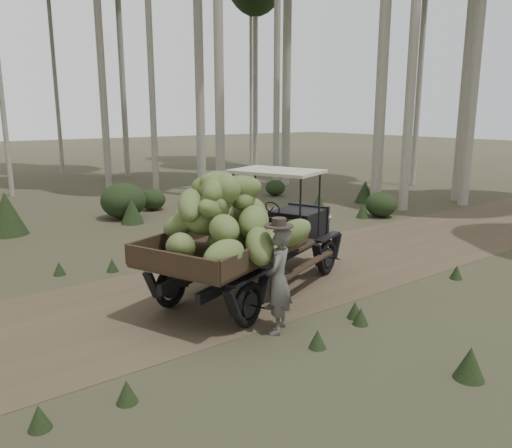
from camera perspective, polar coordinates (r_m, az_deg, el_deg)
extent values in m
plane|color=#473D2B|center=(9.61, -8.78, -8.65)|extent=(120.00, 120.00, 0.00)
cube|color=brown|center=(9.61, -8.78, -8.63)|extent=(70.00, 4.00, 0.01)
cube|color=black|center=(11.32, 4.77, 0.18)|extent=(1.32, 1.29, 0.57)
cube|color=black|center=(11.82, 6.01, 0.69)|extent=(0.48, 1.00, 0.64)
cube|color=black|center=(10.06, 1.07, -0.76)|extent=(0.61, 1.37, 0.57)
cube|color=#38281C|center=(8.91, -3.64, -3.25)|extent=(3.37, 2.79, 0.08)
cube|color=#38281C|center=(9.41, -8.30, -1.32)|extent=(2.71, 1.12, 0.33)
cube|color=#38281C|center=(8.38, 1.56, -2.94)|extent=(2.71, 1.12, 0.33)
cube|color=#38281C|center=(7.77, -9.80, -4.38)|extent=(0.74, 1.75, 0.33)
cube|color=beige|center=(10.24, 2.36, 6.04)|extent=(1.75, 2.07, 0.06)
cube|color=black|center=(10.09, -1.90, -3.64)|extent=(4.45, 1.85, 0.19)
cube|color=black|center=(9.70, 1.98, -4.31)|extent=(4.45, 1.85, 0.19)
torus|color=black|center=(11.68, 0.64, -2.62)|extent=(0.78, 0.42, 0.78)
torus|color=black|center=(10.96, 8.09, -3.78)|extent=(0.78, 0.42, 0.78)
torus|color=black|center=(9.21, -9.69, -7.06)|extent=(0.78, 0.42, 0.78)
torus|color=black|center=(8.27, -0.91, -9.18)|extent=(0.78, 0.42, 0.78)
sphere|color=beige|center=(12.08, 4.20, 1.23)|extent=(0.19, 0.19, 0.19)
sphere|color=beige|center=(11.70, 8.24, 0.75)|extent=(0.19, 0.19, 0.19)
ellipsoid|color=olive|center=(7.63, -3.68, -3.64)|extent=(0.83, 0.53, 0.62)
ellipsoid|color=olive|center=(8.06, -3.66, -0.60)|extent=(0.64, 0.79, 0.52)
ellipsoid|color=olive|center=(8.45, -7.47, 2.17)|extent=(0.88, 1.04, 0.70)
ellipsoid|color=olive|center=(8.52, -4.74, 3.96)|extent=(0.54, 0.80, 0.65)
ellipsoid|color=olive|center=(8.68, -3.08, -2.19)|extent=(0.95, 0.63, 0.61)
ellipsoid|color=olive|center=(8.95, -6.81, 1.01)|extent=(0.89, 0.80, 0.45)
ellipsoid|color=olive|center=(8.39, -4.81, 1.79)|extent=(0.96, 0.76, 0.57)
ellipsoid|color=olive|center=(8.70, -4.52, 4.34)|extent=(0.93, 0.78, 0.63)
ellipsoid|color=olive|center=(8.60, 1.66, -2.13)|extent=(0.98, 1.08, 0.78)
ellipsoid|color=olive|center=(8.52, -5.96, 0.52)|extent=(0.86, 0.66, 0.62)
ellipsoid|color=olive|center=(8.67, -5.93, 2.27)|extent=(0.62, 0.92, 0.45)
ellipsoid|color=olive|center=(8.47, -3.62, 3.98)|extent=(0.65, 0.84, 0.66)
ellipsoid|color=olive|center=(10.17, -2.50, 0.29)|extent=(0.82, 0.75, 0.62)
ellipsoid|color=olive|center=(9.53, -0.87, 1.80)|extent=(0.65, 0.85, 0.50)
ellipsoid|color=olive|center=(8.91, -1.46, 3.11)|extent=(0.87, 0.91, 0.57)
ellipsoid|color=olive|center=(8.57, -4.35, 4.56)|extent=(0.83, 0.58, 0.56)
ellipsoid|color=olive|center=(8.26, -8.62, -2.68)|extent=(0.89, 1.05, 0.75)
ellipsoid|color=olive|center=(8.70, -8.33, 0.11)|extent=(0.88, 0.87, 0.66)
ellipsoid|color=olive|center=(8.68, -3.89, 2.89)|extent=(0.90, 0.89, 0.42)
ellipsoid|color=olive|center=(8.77, -1.99, 4.16)|extent=(0.94, 0.79, 0.48)
ellipsoid|color=olive|center=(9.89, -3.56, 0.26)|extent=(0.81, 0.99, 0.66)
ellipsoid|color=olive|center=(8.49, -0.31, 0.19)|extent=(1.01, 0.96, 0.78)
ellipsoid|color=olive|center=(8.73, -4.56, 2.46)|extent=(0.41, 0.73, 0.45)
ellipsoid|color=olive|center=(8.62, -5.01, 3.93)|extent=(0.82, 0.94, 0.58)
ellipsoid|color=olive|center=(8.88, -1.51, -1.19)|extent=(0.50, 0.71, 0.41)
ellipsoid|color=olive|center=(8.97, -7.17, 1.17)|extent=(0.49, 0.83, 0.55)
ellipsoid|color=olive|center=(8.51, -5.23, 2.03)|extent=(0.48, 0.90, 0.69)
ellipsoid|color=olive|center=(8.45, -4.35, 4.00)|extent=(0.97, 0.85, 0.58)
ellipsoid|color=olive|center=(7.96, 0.40, -2.53)|extent=(0.83, 1.01, 0.78)
ellipsoid|color=olive|center=(8.93, 4.16, -1.02)|extent=(0.94, 0.82, 0.72)
imported|color=#52504B|center=(7.96, 2.57, -6.46)|extent=(0.75, 0.72, 1.73)
cylinder|color=#332923|center=(7.71, 2.64, -0.22)|extent=(0.65, 0.65, 0.02)
cylinder|color=#332923|center=(7.70, 2.64, 0.20)|extent=(0.32, 0.32, 0.14)
cylinder|color=#B2AD9E|center=(24.77, 3.60, 21.83)|extent=(0.41, 0.41, 14.86)
cylinder|color=#B2AD9E|center=(30.64, 3.81, 23.86)|extent=(0.31, 0.31, 18.88)
cylinder|color=#B2AD9E|center=(35.59, -0.59, 21.91)|extent=(0.23, 0.23, 18.39)
cylinder|color=#B2AD9E|center=(33.60, -0.07, 20.09)|extent=(0.33, 0.33, 15.64)
cylinder|color=#B2AD9E|center=(24.73, -17.71, 22.99)|extent=(0.28, 0.28, 16.29)
ellipsoid|color=#233319|center=(17.37, 14.12, 2.19)|extent=(1.05, 1.05, 0.84)
cone|color=#233319|center=(18.70, 7.18, 2.68)|extent=(0.47, 0.47, 0.52)
ellipsoid|color=#233319|center=(17.12, -14.93, 2.59)|extent=(1.48, 1.48, 1.18)
cone|color=#233319|center=(16.33, -14.00, 1.47)|extent=(0.74, 0.74, 0.82)
cone|color=#233319|center=(19.93, 12.34, 3.61)|extent=(0.79, 0.79, 0.88)
ellipsoid|color=#233319|center=(21.22, 2.21, 4.17)|extent=(0.84, 0.84, 0.67)
cone|color=#233319|center=(17.10, 12.11, 1.51)|extent=(0.45, 0.45, 0.50)
cone|color=#233319|center=(16.02, -26.63, 1.07)|extent=(1.12, 1.12, 1.25)
ellipsoid|color=#233319|center=(21.33, -5.21, 4.22)|extent=(0.88, 0.88, 0.70)
cone|color=#233319|center=(7.41, 23.26, -14.39)|extent=(0.41, 0.41, 0.45)
cone|color=#233319|center=(14.98, -7.04, 1.27)|extent=(0.96, 0.96, 1.07)
ellipsoid|color=#233319|center=(18.45, -11.75, 2.77)|extent=(0.95, 0.95, 0.76)
cone|color=#233319|center=(13.75, 0.44, -1.32)|extent=(0.27, 0.27, 0.30)
cone|color=#233319|center=(13.31, 1.78, -1.79)|extent=(0.27, 0.27, 0.30)
cone|color=#233319|center=(6.59, -14.57, -18.04)|extent=(0.27, 0.27, 0.30)
cone|color=#233319|center=(8.86, 11.24, -9.59)|extent=(0.27, 0.27, 0.30)
cone|color=#233319|center=(13.03, -1.99, -2.11)|extent=(0.27, 0.27, 0.30)
cone|color=#233319|center=(11.70, -21.58, -4.74)|extent=(0.27, 0.27, 0.30)
cone|color=#233319|center=(13.02, -5.55, -2.17)|extent=(0.27, 0.27, 0.30)
cone|color=#233319|center=(7.73, 7.04, -12.88)|extent=(0.27, 0.27, 0.30)
cone|color=#233319|center=(11.46, 21.93, -5.12)|extent=(0.27, 0.27, 0.30)
cone|color=#233319|center=(6.43, -23.55, -19.56)|extent=(0.27, 0.27, 0.30)
cone|color=#233319|center=(11.57, -16.12, -4.53)|extent=(0.27, 0.27, 0.30)
cone|color=#233319|center=(8.62, 11.87, -10.26)|extent=(0.27, 0.27, 0.30)
cone|color=#233319|center=(11.78, -10.76, -3.94)|extent=(0.27, 0.27, 0.30)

